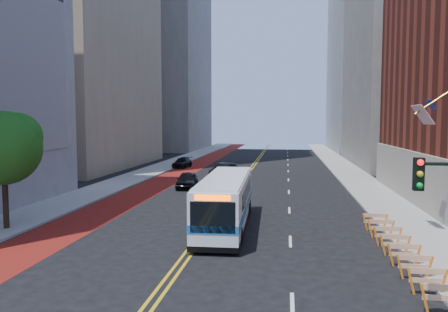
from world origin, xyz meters
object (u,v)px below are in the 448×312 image
transit_bus (226,201)px  car_c (182,163)px  street_tree (5,145)px  car_a (187,180)px  car_b (224,170)px

transit_bus → car_c: size_ratio=2.51×
transit_bus → street_tree: bearing=-170.3°
street_tree → car_a: street_tree is taller
street_tree → transit_bus: size_ratio=0.60×
car_b → car_c: bearing=143.9°
car_b → car_c: 11.44m
street_tree → car_a: bearing=68.7°
transit_bus → car_b: transit_bus is taller
car_c → car_b: bearing=-48.1°
transit_bus → car_a: size_ratio=2.56×
car_a → car_c: car_a is taller
street_tree → car_a: (6.62, 16.96, -4.17)m
car_a → car_c: (-4.67, 17.42, -0.10)m
car_a → car_c: size_ratio=0.98×
street_tree → car_b: size_ratio=1.44×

